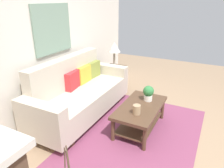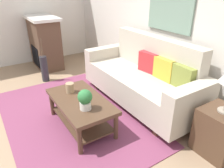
# 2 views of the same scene
# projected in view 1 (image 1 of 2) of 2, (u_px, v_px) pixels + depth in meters

# --- Properties ---
(ground_plane) EXTENTS (9.68, 9.68, 0.00)m
(ground_plane) POSITION_uv_depth(u_px,v_px,m) (167.00, 148.00, 3.08)
(ground_plane) COLOR #9E7F60
(wall_back) EXTENTS (5.68, 0.10, 2.70)m
(wall_back) POSITION_uv_depth(u_px,v_px,m) (42.00, 43.00, 3.51)
(wall_back) COLOR silver
(wall_back) RESTS_ON ground_plane
(area_rug) EXTENTS (2.76, 1.81, 0.01)m
(area_rug) POSITION_uv_depth(u_px,v_px,m) (135.00, 138.00, 3.29)
(area_rug) COLOR #843D5B
(area_rug) RESTS_ON ground_plane
(couch) EXTENTS (2.20, 0.84, 1.08)m
(couch) POSITION_uv_depth(u_px,v_px,m) (79.00, 94.00, 3.80)
(couch) COLOR beige
(couch) RESTS_ON ground_plane
(throw_pillow_crimson) EXTENTS (0.37, 0.17, 0.32)m
(throw_pillow_crimson) POSITION_uv_depth(u_px,v_px,m) (73.00, 80.00, 3.76)
(throw_pillow_crimson) COLOR red
(throw_pillow_crimson) RESTS_ON couch
(throw_pillow_mustard) EXTENTS (0.36, 0.12, 0.32)m
(throw_pillow_mustard) POSITION_uv_depth(u_px,v_px,m) (84.00, 74.00, 4.04)
(throw_pillow_mustard) COLOR gold
(throw_pillow_mustard) RESTS_ON couch
(throw_pillow_olive) EXTENTS (0.37, 0.14, 0.32)m
(throw_pillow_olive) POSITION_uv_depth(u_px,v_px,m) (93.00, 69.00, 4.32)
(throw_pillow_olive) COLOR olive
(throw_pillow_olive) RESTS_ON couch
(coffee_table) EXTENTS (1.10, 0.60, 0.43)m
(coffee_table) POSITION_uv_depth(u_px,v_px,m) (140.00, 112.00, 3.43)
(coffee_table) COLOR #513826
(coffee_table) RESTS_ON ground_plane
(tabletop_vase) EXTENTS (0.12, 0.12, 0.14)m
(tabletop_vase) POSITION_uv_depth(u_px,v_px,m) (137.00, 110.00, 3.13)
(tabletop_vase) COLOR tan
(tabletop_vase) RESTS_ON coffee_table
(potted_plant_tabletop) EXTENTS (0.18, 0.18, 0.26)m
(potted_plant_tabletop) POSITION_uv_depth(u_px,v_px,m) (148.00, 93.00, 3.52)
(potted_plant_tabletop) COLOR white
(potted_plant_tabletop) RESTS_ON coffee_table
(side_table) EXTENTS (0.44, 0.44, 0.56)m
(side_table) POSITION_uv_depth(u_px,v_px,m) (114.00, 78.00, 5.01)
(side_table) COLOR #513826
(side_table) RESTS_ON ground_plane
(table_lamp) EXTENTS (0.28, 0.28, 0.57)m
(table_lamp) POSITION_uv_depth(u_px,v_px,m) (114.00, 48.00, 4.74)
(table_lamp) COLOR gray
(table_lamp) RESTS_ON side_table
(floor_vase_branch_a) EXTENTS (0.02, 0.04, 0.36)m
(floor_vase_branch_a) POSITION_uv_depth(u_px,v_px,m) (69.00, 163.00, 1.84)
(floor_vase_branch_a) COLOR brown
(floor_vase_branch_a) RESTS_ON floor_vase
(floor_vase_branch_b) EXTENTS (0.02, 0.03, 0.36)m
(floor_vase_branch_b) POSITION_uv_depth(u_px,v_px,m) (65.00, 164.00, 1.82)
(floor_vase_branch_b) COLOR brown
(floor_vase_branch_b) RESTS_ON floor_vase
(floor_vase_branch_c) EXTENTS (0.04, 0.03, 0.36)m
(floor_vase_branch_c) POSITION_uv_depth(u_px,v_px,m) (68.00, 166.00, 1.81)
(floor_vase_branch_c) COLOR brown
(floor_vase_branch_c) RESTS_ON floor_vase
(framed_painting) EXTENTS (0.88, 0.03, 0.82)m
(framed_painting) POSITION_uv_depth(u_px,v_px,m) (53.00, 29.00, 3.57)
(framed_painting) COLOR gray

